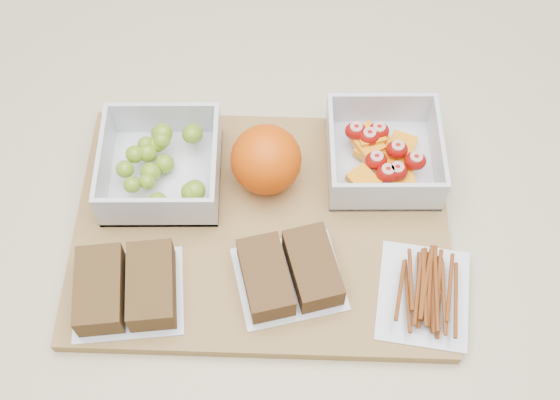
# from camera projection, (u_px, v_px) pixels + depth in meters

# --- Properties ---
(counter) EXTENTS (1.20, 0.90, 0.90)m
(counter) POSITION_uv_depth(u_px,v_px,m) (281.00, 346.00, 1.20)
(counter) COLOR beige
(counter) RESTS_ON ground
(cutting_board) EXTENTS (0.43, 0.31, 0.02)m
(cutting_board) POSITION_uv_depth(u_px,v_px,m) (262.00, 227.00, 0.80)
(cutting_board) COLOR olive
(cutting_board) RESTS_ON counter
(grape_container) EXTENTS (0.13, 0.13, 0.06)m
(grape_container) POSITION_uv_depth(u_px,v_px,m) (162.00, 165.00, 0.80)
(grape_container) COLOR silver
(grape_container) RESTS_ON cutting_board
(fruit_container) EXTENTS (0.13, 0.13, 0.05)m
(fruit_container) POSITION_uv_depth(u_px,v_px,m) (383.00, 155.00, 0.81)
(fruit_container) COLOR silver
(fruit_container) RESTS_ON cutting_board
(orange) EXTENTS (0.08, 0.08, 0.08)m
(orange) POSITION_uv_depth(u_px,v_px,m) (266.00, 160.00, 0.78)
(orange) COLOR #E34E05
(orange) RESTS_ON cutting_board
(sandwich_bag_left) EXTENTS (0.12, 0.11, 0.04)m
(sandwich_bag_left) POSITION_uv_depth(u_px,v_px,m) (126.00, 288.00, 0.73)
(sandwich_bag_left) COLOR silver
(sandwich_bag_left) RESTS_ON cutting_board
(sandwich_bag_center) EXTENTS (0.13, 0.12, 0.03)m
(sandwich_bag_center) POSITION_uv_depth(u_px,v_px,m) (289.00, 273.00, 0.74)
(sandwich_bag_center) COLOR silver
(sandwich_bag_center) RESTS_ON cutting_board
(pretzel_bag) EXTENTS (0.11, 0.13, 0.03)m
(pretzel_bag) POSITION_uv_depth(u_px,v_px,m) (425.00, 291.00, 0.73)
(pretzel_bag) COLOR silver
(pretzel_bag) RESTS_ON cutting_board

